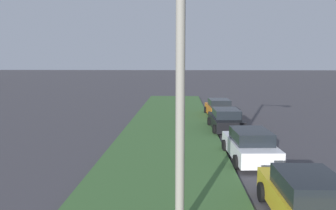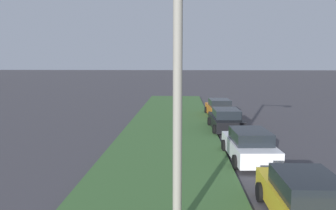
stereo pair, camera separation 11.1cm
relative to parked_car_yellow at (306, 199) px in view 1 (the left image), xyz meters
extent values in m
cube|color=#3D6633|center=(2.60, 4.35, -0.66)|extent=(60.00, 6.00, 0.12)
cube|color=gold|center=(0.05, 0.00, -0.15)|extent=(4.31, 1.82, 0.70)
cube|color=black|center=(-0.15, 0.00, 0.48)|extent=(2.21, 1.61, 0.55)
cylinder|color=black|center=(1.40, 0.91, -0.40)|extent=(0.64, 0.22, 0.64)
cylinder|color=black|center=(1.40, -0.89, -0.40)|extent=(0.64, 0.22, 0.64)
cube|color=silver|center=(6.04, 0.39, -0.15)|extent=(4.39, 2.03, 0.70)
cube|color=black|center=(5.84, 0.38, 0.48)|extent=(2.28, 1.72, 0.55)
cylinder|color=black|center=(7.34, 1.36, -0.40)|extent=(0.65, 0.25, 0.64)
cylinder|color=black|center=(7.44, -0.43, -0.40)|extent=(0.65, 0.25, 0.64)
cylinder|color=black|center=(4.64, 1.21, -0.40)|extent=(0.65, 0.25, 0.64)
cylinder|color=black|center=(4.74, -0.58, -0.40)|extent=(0.65, 0.25, 0.64)
cube|color=black|center=(12.63, 0.63, -0.15)|extent=(4.37, 1.97, 0.70)
cube|color=black|center=(12.43, 0.63, 0.48)|extent=(2.26, 1.69, 0.55)
cylinder|color=black|center=(13.95, 1.59, -0.40)|extent=(0.65, 0.24, 0.64)
cylinder|color=black|center=(14.02, -0.21, -0.40)|extent=(0.65, 0.24, 0.64)
cylinder|color=black|center=(11.25, 1.48, -0.40)|extent=(0.65, 0.24, 0.64)
cylinder|color=black|center=(11.32, -0.32, -0.40)|extent=(0.65, 0.24, 0.64)
cube|color=orange|center=(18.07, 0.48, -0.15)|extent=(4.38, 2.00, 0.70)
cube|color=black|center=(17.87, 0.47, 0.48)|extent=(2.27, 1.70, 0.55)
cylinder|color=black|center=(19.37, 1.44, -0.40)|extent=(0.65, 0.25, 0.64)
cylinder|color=black|center=(19.46, -0.36, -0.40)|extent=(0.65, 0.25, 0.64)
cylinder|color=black|center=(16.68, 1.31, -0.40)|extent=(0.65, 0.25, 0.64)
cylinder|color=black|center=(16.76, -0.49, -0.40)|extent=(0.65, 0.25, 0.64)
cylinder|color=gray|center=(-0.84, 3.63, 3.03)|extent=(0.24, 0.24, 7.50)
camera|label=1|loc=(-9.25, 3.62, 3.95)|focal=35.68mm
camera|label=2|loc=(-9.25, 3.51, 3.95)|focal=35.68mm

